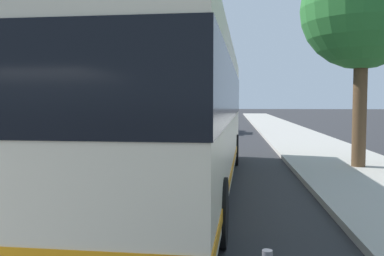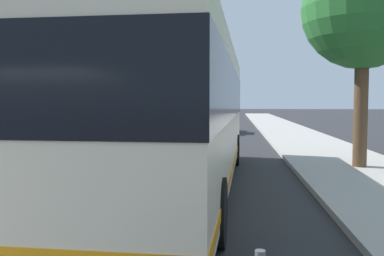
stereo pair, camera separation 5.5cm
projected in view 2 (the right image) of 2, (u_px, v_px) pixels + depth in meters
sidewalk_curb at (371, 179)px, 10.76m from camera, size 110.00×3.60×0.14m
lane_divider_line at (113, 176)px, 11.45m from camera, size 110.00×0.16×0.01m
coach_bus at (179, 109)px, 9.74m from camera, size 12.08×3.02×3.29m
car_behind_bus at (177, 115)px, 39.98m from camera, size 4.14×1.90×1.55m
car_ahead_same_lane at (216, 121)px, 27.49m from camera, size 4.71×2.13×1.56m
roadside_tree_mid_block at (363, 9)px, 12.05m from camera, size 3.54×3.54×6.55m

